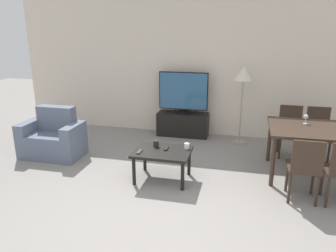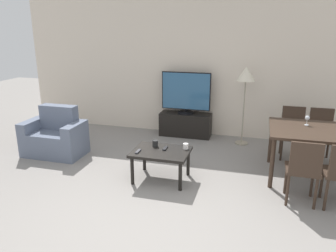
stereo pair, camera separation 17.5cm
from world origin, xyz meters
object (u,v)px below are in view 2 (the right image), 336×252
Objects in this scene: remote_primary at (138,151)px; tv at (186,93)px; dining_chair_near at (303,168)px; dining_chair_far_left at (293,129)px; cup_colored_far at (186,146)px; tv_stand at (185,124)px; wine_glass_left at (307,119)px; floor_lamp at (246,78)px; cup_white_near at (155,143)px; remote_secondary at (165,148)px; dining_chair_far at (321,131)px; armchair at (55,137)px; coffee_table at (161,154)px; dining_table at (315,135)px.

tv is at bearing 84.92° from remote_primary.
dining_chair_far_left is (0.00, 1.64, 0.00)m from dining_chair_near.
tv_stand is at bearing 102.72° from cup_colored_far.
dining_chair_near is 1.07m from wine_glass_left.
floor_lamp reaches higher than dining_chair_far_left.
dining_chair_near reaches higher than remote_primary.
cup_white_near is (-2.01, 0.33, 0.01)m from dining_chair_near.
dining_chair_near is 8.97× the size of cup_white_near.
dining_chair_far_left is at bearing 39.59° from cup_colored_far.
cup_colored_far is at bearing 26.18° from remote_primary.
dining_chair_near is 1.86m from remote_secondary.
dining_chair_far_left is (-0.44, 0.00, 0.00)m from dining_chair_far.
armchair is at bearing 170.61° from cup_white_near.
tv_stand is at bearing 131.52° from dining_chair_near.
coffee_table is at bearing -46.55° from cup_white_near.
cup_colored_far is at bearing 167.20° from dining_chair_near.
floor_lamp reaches higher than remote_secondary.
cup_colored_far reaches higher than tv_stand.
tv is 6.51× the size of remote_primary.
remote_secondary is 1.57× the size of cup_white_near.
wine_glass_left reaches higher than remote_secondary.
remote_secondary is (-2.28, -1.38, -0.03)m from dining_chair_far.
dining_table is 2.29m from cup_white_near.
tv reaches higher than dining_chair_far.
dining_chair_near is 1.70m from dining_chair_far.
dining_table is at bearing -75.02° from dining_chair_far_left.
remote_secondary is 2.13m from wine_glass_left.
tv_stand is 2.06m from coffee_table.
coffee_table is at bearing 174.29° from dining_chair_near.
dining_chair_far reaches higher than coffee_table.
coffee_table is 5.37× the size of remote_primary.
cup_colored_far is at bearing -140.41° from dining_chair_far_left.
tv is at bearing 94.15° from remote_secondary.
cup_colored_far is at bearing -6.98° from armchair.
armchair is at bearing -177.58° from dining_table.
tv is 6.69× the size of wine_glass_left.
dining_chair_near and dining_chair_far have the same top height.
dining_table is at bearing 2.42° from armchair.
floor_lamp reaches higher than tv_stand.
floor_lamp reaches higher than armchair.
wine_glass_left is (-0.32, -0.64, 0.37)m from dining_chair_far.
cup_colored_far is (0.43, -1.89, 0.25)m from tv_stand.
tv reaches higher than remote_primary.
coffee_table is at bearing -142.32° from dining_chair_far_left.
dining_table is 1.74m from floor_lamp.
coffee_table is 0.38m from cup_colored_far.
wine_glass_left is (-0.10, 0.18, 0.18)m from dining_table.
dining_chair_near and dining_chair_far_left have the same top height.
dining_table is 13.14× the size of cup_white_near.
tv reaches higher than cup_colored_far.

